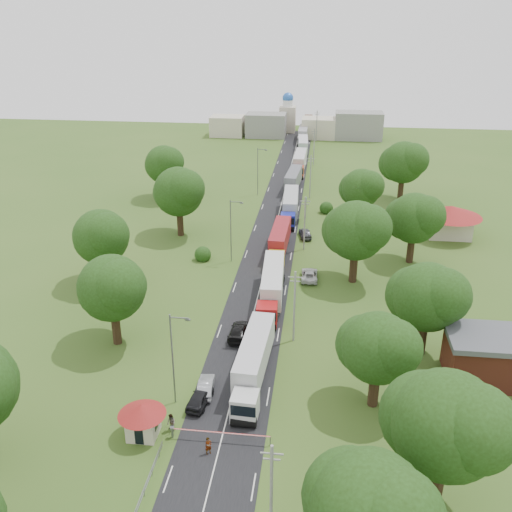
# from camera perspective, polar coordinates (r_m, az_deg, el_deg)

# --- Properties ---
(ground) EXTENTS (260.00, 260.00, 0.00)m
(ground) POSITION_cam_1_polar(r_m,az_deg,el_deg) (74.83, -0.14, -5.36)
(ground) COLOR #35571D
(ground) RESTS_ON ground
(road) EXTENTS (8.00, 200.00, 0.04)m
(road) POSITION_cam_1_polar(r_m,az_deg,el_deg) (92.75, 1.37, 0.56)
(road) COLOR black
(road) RESTS_ON ground
(boom_barrier) EXTENTS (9.22, 0.35, 1.18)m
(boom_barrier) POSITION_cam_1_polar(r_m,az_deg,el_deg) (54.13, -5.02, -17.16)
(boom_barrier) COLOR slate
(boom_barrier) RESTS_ON ground
(guard_booth) EXTENTS (4.40, 4.40, 3.45)m
(guard_booth) POSITION_cam_1_polar(r_m,az_deg,el_deg) (54.65, -11.31, -15.42)
(guard_booth) COLOR beige
(guard_booth) RESTS_ON ground
(info_sign) EXTENTS (0.12, 3.10, 4.10)m
(info_sign) POSITION_cam_1_polar(r_m,az_deg,el_deg) (105.44, 5.01, 5.08)
(info_sign) COLOR slate
(info_sign) RESTS_ON ground
(pole_0) EXTENTS (1.60, 0.24, 9.00)m
(pole_0) POSITION_cam_1_polar(r_m,az_deg,el_deg) (43.53, 1.54, -22.66)
(pole_0) COLOR gray
(pole_0) RESTS_ON ground
(pole_1) EXTENTS (1.60, 0.24, 9.00)m
(pole_1) POSITION_cam_1_polar(r_m,az_deg,el_deg) (66.06, 3.87, -4.96)
(pole_1) COLOR gray
(pole_1) RESTS_ON ground
(pole_2) EXTENTS (1.60, 0.24, 9.00)m
(pole_2) POSITION_cam_1_polar(r_m,az_deg,el_deg) (91.66, 4.89, 3.34)
(pole_2) COLOR gray
(pole_2) RESTS_ON ground
(pole_3) EXTENTS (1.60, 0.24, 9.00)m
(pole_3) POSITION_cam_1_polar(r_m,az_deg,el_deg) (118.35, 5.46, 7.96)
(pole_3) COLOR gray
(pole_3) RESTS_ON ground
(pole_4) EXTENTS (1.60, 0.24, 9.00)m
(pole_4) POSITION_cam_1_polar(r_m,az_deg,el_deg) (145.53, 5.83, 10.87)
(pole_4) COLOR gray
(pole_4) RESTS_ON ground
(pole_5) EXTENTS (1.60, 0.24, 9.00)m
(pole_5) POSITION_cam_1_polar(r_m,az_deg,el_deg) (172.97, 6.08, 12.86)
(pole_5) COLOR gray
(pole_5) RESTS_ON ground
(lamp_0) EXTENTS (2.03, 0.22, 10.00)m
(lamp_0) POSITION_cam_1_polar(r_m,az_deg,el_deg) (56.05, -8.21, -9.79)
(lamp_0) COLOR slate
(lamp_0) RESTS_ON ground
(lamp_1) EXTENTS (2.03, 0.22, 10.00)m
(lamp_1) POSITION_cam_1_polar(r_m,az_deg,el_deg) (86.73, -2.45, 2.83)
(lamp_1) COLOR slate
(lamp_1) RESTS_ON ground
(lamp_2) EXTENTS (2.03, 0.22, 10.00)m
(lamp_2) POSITION_cam_1_polar(r_m,az_deg,el_deg) (119.81, 0.24, 8.69)
(lamp_2) COLOR slate
(lamp_2) RESTS_ON ground
(tree_0) EXTENTS (8.80, 8.80, 11.07)m
(tree_0) POSITION_cam_1_polar(r_m,az_deg,el_deg) (39.85, 11.33, -23.47)
(tree_0) COLOR #382616
(tree_0) RESTS_ON ground
(tree_1) EXTENTS (9.60, 9.60, 12.05)m
(tree_1) POSITION_cam_1_polar(r_m,az_deg,el_deg) (46.22, 18.46, -15.58)
(tree_1) COLOR #382616
(tree_1) RESTS_ON ground
(tree_2) EXTENTS (8.00, 8.00, 10.10)m
(tree_2) POSITION_cam_1_polar(r_m,az_deg,el_deg) (55.97, 12.07, -8.89)
(tree_2) COLOR #382616
(tree_2) RESTS_ON ground
(tree_3) EXTENTS (8.80, 8.80, 11.07)m
(tree_3) POSITION_cam_1_polar(r_m,az_deg,el_deg) (65.19, 16.73, -3.88)
(tree_3) COLOR #382616
(tree_3) RESTS_ON ground
(tree_4) EXTENTS (9.60, 9.60, 12.05)m
(tree_4) POSITION_cam_1_polar(r_m,az_deg,el_deg) (80.51, 9.97, 2.57)
(tree_4) COLOR #382616
(tree_4) RESTS_ON ground
(tree_5) EXTENTS (8.80, 8.80, 11.07)m
(tree_5) POSITION_cam_1_polar(r_m,az_deg,el_deg) (89.19, 15.52, 3.70)
(tree_5) COLOR #382616
(tree_5) RESTS_ON ground
(tree_6) EXTENTS (8.00, 8.00, 10.10)m
(tree_6) POSITION_cam_1_polar(r_m,az_deg,el_deg) (104.70, 10.48, 6.70)
(tree_6) COLOR #382616
(tree_6) RESTS_ON ground
(tree_7) EXTENTS (9.60, 9.60, 12.05)m
(tree_7) POSITION_cam_1_polar(r_m,az_deg,el_deg) (119.72, 14.52, 9.07)
(tree_7) COLOR #382616
(tree_7) RESTS_ON ground
(tree_10) EXTENTS (8.80, 8.80, 11.07)m
(tree_10) POSITION_cam_1_polar(r_m,az_deg,el_deg) (66.44, -14.20, -3.05)
(tree_10) COLOR #382616
(tree_10) RESTS_ON ground
(tree_11) EXTENTS (8.80, 8.80, 11.07)m
(tree_11) POSITION_cam_1_polar(r_m,az_deg,el_deg) (81.66, -15.22, 1.91)
(tree_11) COLOR #382616
(tree_11) RESTS_ON ground
(tree_12) EXTENTS (9.60, 9.60, 12.05)m
(tree_12) POSITION_cam_1_polar(r_m,az_deg,el_deg) (97.57, -7.74, 6.42)
(tree_12) COLOR #382616
(tree_12) RESTS_ON ground
(tree_13) EXTENTS (8.80, 8.80, 11.07)m
(tree_13) POSITION_cam_1_polar(r_m,az_deg,el_deg) (118.37, -9.16, 9.04)
(tree_13) COLOR #382616
(tree_13) RESTS_ON ground
(house_brick) EXTENTS (8.60, 6.60, 5.20)m
(house_brick) POSITION_cam_1_polar(r_m,az_deg,el_deg) (65.23, 22.07, -9.29)
(house_brick) COLOR maroon
(house_brick) RESTS_ON ground
(house_cream) EXTENTS (10.08, 10.08, 5.80)m
(house_cream) POSITION_cam_1_polar(r_m,az_deg,el_deg) (102.83, 18.88, 3.77)
(house_cream) COLOR beige
(house_cream) RESTS_ON ground
(distant_town) EXTENTS (52.00, 8.00, 8.00)m
(distant_town) POSITION_cam_1_polar(r_m,az_deg,el_deg) (178.24, 4.51, 12.84)
(distant_town) COLOR gray
(distant_town) RESTS_ON ground
(church) EXTENTS (5.00, 5.00, 12.30)m
(church) POSITION_cam_1_polar(r_m,az_deg,el_deg) (186.03, 3.17, 13.91)
(church) COLOR beige
(church) RESTS_ON ground
(truck_0) EXTENTS (3.21, 15.17, 4.19)m
(truck_0) POSITION_cam_1_polar(r_m,az_deg,el_deg) (60.51, -0.26, -10.54)
(truck_0) COLOR silver
(truck_0) RESTS_ON ground
(truck_1) EXTENTS (3.25, 15.56, 4.30)m
(truck_1) POSITION_cam_1_polar(r_m,az_deg,el_deg) (75.86, 1.61, -3.00)
(truck_1) COLOR #A61314
(truck_1) RESTS_ON ground
(truck_2) EXTENTS (2.79, 14.53, 4.02)m
(truck_2) POSITION_cam_1_polar(r_m,az_deg,el_deg) (90.86, 2.36, 1.50)
(truck_2) COLOR gold
(truck_2) RESTS_ON ground
(truck_3) EXTENTS (3.05, 15.37, 4.25)m
(truck_3) POSITION_cam_1_polar(r_m,az_deg,el_deg) (107.27, 3.46, 5.03)
(truck_3) COLOR navy
(truck_3) RESTS_ON ground
(truck_4) EXTENTS (3.32, 14.70, 4.06)m
(truck_4) POSITION_cam_1_polar(r_m,az_deg,el_deg) (123.81, 3.73, 7.50)
(truck_4) COLOR silver
(truck_4) RESTS_ON ground
(truck_5) EXTENTS (2.84, 15.15, 4.20)m
(truck_5) POSITION_cam_1_polar(r_m,az_deg,el_deg) (139.54, 4.40, 9.34)
(truck_5) COLOR #A82F19
(truck_5) RESTS_ON ground
(truck_6) EXTENTS (3.09, 14.58, 4.03)m
(truck_6) POSITION_cam_1_polar(r_m,az_deg,el_deg) (156.83, 4.71, 10.87)
(truck_6) COLOR #296E34
(truck_6) RESTS_ON ground
(truck_7) EXTENTS (2.53, 14.61, 4.05)m
(truck_7) POSITION_cam_1_polar(r_m,az_deg,el_deg) (172.29, 4.72, 12.01)
(truck_7) COLOR #B1B1B1
(truck_7) RESTS_ON ground
(truck_8) EXTENTS (2.71, 14.82, 4.11)m
(truck_8) POSITION_cam_1_polar(r_m,az_deg,el_deg) (188.69, 5.17, 13.00)
(truck_8) COLOR olive
(truck_8) RESTS_ON ground
(car_lane_front) EXTENTS (2.39, 4.65, 1.51)m
(car_lane_front) POSITION_cam_1_polar(r_m,az_deg,el_deg) (58.31, -5.64, -13.94)
(car_lane_front) COLOR black
(car_lane_front) RESTS_ON ground
(car_lane_mid) EXTENTS (1.86, 4.37, 1.40)m
(car_lane_mid) POSITION_cam_1_polar(r_m,az_deg,el_deg) (59.86, -5.04, -12.85)
(car_lane_mid) COLOR #9A9CA1
(car_lane_mid) RESTS_ON ground
(car_lane_rear) EXTENTS (2.39, 5.40, 1.54)m
(car_lane_rear) POSITION_cam_1_polar(r_m,az_deg,el_deg) (68.58, -1.70, -7.52)
(car_lane_rear) COLOR black
(car_lane_rear) RESTS_ON ground
(car_verge_near) EXTENTS (2.46, 5.11, 1.40)m
(car_verge_near) POSITION_cam_1_polar(r_m,az_deg,el_deg) (82.97, 5.37, -1.89)
(car_verge_near) COLOR silver
(car_verge_near) RESTS_ON ground
(car_verge_far) EXTENTS (2.69, 4.86, 1.56)m
(car_verge_far) POSITION_cam_1_polar(r_m,az_deg,el_deg) (98.18, 4.94, 2.29)
(car_verge_far) COLOR #4C4E53
(car_verge_far) RESTS_ON ground
(pedestrian_near) EXTENTS (0.75, 0.69, 1.71)m
(pedestrian_near) POSITION_cam_1_polar(r_m,az_deg,el_deg) (52.83, -4.79, -18.42)
(pedestrian_near) COLOR gray
(pedestrian_near) RESTS_ON ground
(pedestrian_booth) EXTENTS (1.12, 1.11, 1.83)m
(pedestrian_booth) POSITION_cam_1_polar(r_m,az_deg,el_deg) (55.43, -8.48, -16.20)
(pedestrian_booth) COLOR gray
(pedestrian_booth) RESTS_ON ground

